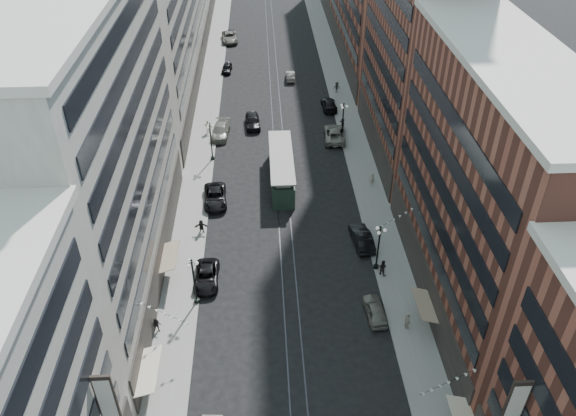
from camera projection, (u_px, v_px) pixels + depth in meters
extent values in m
plane|color=black|center=(279.00, 140.00, 81.20)|extent=(220.00, 220.00, 0.00)
cube|color=gray|center=(207.00, 111.00, 88.77)|extent=(4.00, 180.00, 0.15)
cube|color=gray|center=(345.00, 107.00, 89.67)|extent=(4.00, 180.00, 0.15)
cube|color=#2D2D33|center=(272.00, 110.00, 89.23)|extent=(0.12, 180.00, 0.02)
cube|color=#2D2D33|center=(281.00, 109.00, 89.29)|extent=(0.12, 180.00, 0.02)
cube|color=#ABA698|center=(100.00, 156.00, 50.47)|extent=(8.00, 36.00, 28.00)
cube|color=brown|center=(485.00, 195.00, 49.01)|extent=(8.00, 30.00, 24.00)
cylinder|color=black|center=(197.00, 301.00, 54.83)|extent=(0.56, 0.56, 0.30)
cylinder|color=black|center=(194.00, 282.00, 53.39)|extent=(0.18, 0.18, 5.20)
sphere|color=black|center=(191.00, 260.00, 51.74)|extent=(0.24, 0.24, 0.24)
sphere|color=white|center=(197.00, 263.00, 51.99)|extent=(0.36, 0.36, 0.36)
sphere|color=white|center=(190.00, 261.00, 52.28)|extent=(0.36, 0.36, 0.36)
sphere|color=white|center=(189.00, 266.00, 51.65)|extent=(0.36, 0.36, 0.36)
cylinder|color=black|center=(213.00, 158.00, 76.61)|extent=(0.56, 0.56, 0.30)
cylinder|color=black|center=(211.00, 142.00, 75.17)|extent=(0.18, 0.18, 5.20)
sphere|color=black|center=(209.00, 124.00, 73.52)|extent=(0.24, 0.24, 0.24)
sphere|color=white|center=(213.00, 126.00, 73.77)|extent=(0.36, 0.36, 0.36)
sphere|color=white|center=(208.00, 125.00, 74.06)|extent=(0.36, 0.36, 0.36)
sphere|color=white|center=(208.00, 128.00, 73.43)|extent=(0.36, 0.36, 0.36)
cylinder|color=black|center=(376.00, 267.00, 58.82)|extent=(0.56, 0.56, 0.30)
cylinder|color=black|center=(378.00, 249.00, 57.37)|extent=(0.18, 0.18, 5.20)
sphere|color=black|center=(381.00, 227.00, 55.72)|extent=(0.24, 0.24, 0.24)
sphere|color=white|center=(385.00, 230.00, 55.97)|extent=(0.36, 0.36, 0.36)
sphere|color=white|center=(377.00, 228.00, 56.26)|extent=(0.36, 0.36, 0.36)
sphere|color=white|center=(379.00, 233.00, 55.63)|extent=(0.36, 0.36, 0.36)
cylinder|color=black|center=(342.00, 137.00, 81.40)|extent=(0.56, 0.56, 0.30)
cylinder|color=black|center=(343.00, 122.00, 79.96)|extent=(0.18, 0.18, 5.20)
sphere|color=black|center=(344.00, 104.00, 78.31)|extent=(0.24, 0.24, 0.24)
sphere|color=white|center=(347.00, 106.00, 78.56)|extent=(0.36, 0.36, 0.36)
sphere|color=white|center=(342.00, 105.00, 78.85)|extent=(0.36, 0.36, 0.36)
sphere|color=white|center=(342.00, 108.00, 78.22)|extent=(0.36, 0.36, 0.36)
cube|color=#203328|center=(281.00, 171.00, 71.85)|extent=(2.72, 13.06, 2.83)
cube|color=gray|center=(281.00, 159.00, 70.82)|extent=(1.74, 11.97, 0.65)
cube|color=gray|center=(281.00, 156.00, 70.56)|extent=(2.94, 13.28, 0.16)
cylinder|color=black|center=(283.00, 200.00, 68.50)|extent=(2.50, 0.76, 0.76)
cylinder|color=black|center=(280.00, 158.00, 76.41)|extent=(2.50, 0.76, 0.76)
imported|color=black|center=(207.00, 276.00, 56.97)|extent=(2.43, 5.25, 1.46)
imported|color=slate|center=(375.00, 310.00, 53.21)|extent=(2.05, 4.51, 1.50)
imported|color=black|center=(157.00, 325.00, 51.37)|extent=(0.81, 0.45, 1.67)
imported|color=#BEAF9D|center=(407.00, 321.00, 51.70)|extent=(0.72, 1.13, 1.78)
imported|color=black|center=(215.00, 197.00, 68.27)|extent=(3.08, 5.98, 1.61)
imported|color=gray|center=(221.00, 131.00, 81.76)|extent=(2.83, 5.91, 1.66)
imported|color=black|center=(227.00, 68.00, 101.23)|extent=(2.00, 4.27, 1.41)
imported|color=black|center=(362.00, 238.00, 61.80)|extent=(2.35, 5.35, 1.71)
imported|color=gray|center=(334.00, 134.00, 80.99)|extent=(3.33, 6.47, 1.75)
imported|color=black|center=(329.00, 104.00, 89.01)|extent=(2.33, 5.39, 1.55)
imported|color=black|center=(253.00, 121.00, 84.12)|extent=(2.43, 5.34, 1.78)
imported|color=#66645B|center=(290.00, 76.00, 98.32)|extent=(1.55, 4.27, 1.40)
imported|color=black|center=(201.00, 226.00, 63.27)|extent=(1.55, 0.51, 1.65)
imported|color=#BBB29B|center=(208.00, 127.00, 82.20)|extent=(1.21, 0.77, 1.91)
imported|color=black|center=(382.00, 267.00, 57.56)|extent=(1.02, 0.92, 1.84)
imported|color=#B9AF99|center=(372.00, 178.00, 71.21)|extent=(0.63, 0.42, 1.72)
imported|color=black|center=(337.00, 87.00, 93.56)|extent=(1.25, 0.69, 1.83)
imported|color=black|center=(230.00, 34.00, 115.86)|extent=(2.24, 4.40, 1.43)
imported|color=#68655C|center=(230.00, 37.00, 113.81)|extent=(3.50, 6.66, 1.79)
imported|color=black|center=(343.00, 124.00, 83.22)|extent=(0.72, 1.65, 1.72)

